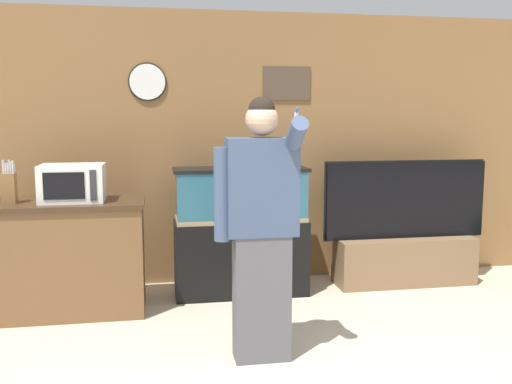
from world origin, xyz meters
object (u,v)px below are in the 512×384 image
knife_block (9,186)px  tv_on_stand (404,247)px  person_standing (260,226)px  counter_island (68,257)px  aquarium_on_stand (241,231)px  microwave (73,183)px

knife_block → tv_on_stand: size_ratio=0.21×
person_standing → knife_block: bearing=147.6°
counter_island → aquarium_on_stand: size_ratio=1.06×
knife_block → person_standing: size_ratio=0.20×
knife_block → aquarium_on_stand: 1.97m
counter_island → person_standing: bearing=-40.5°
knife_block → tv_on_stand: 3.58m
aquarium_on_stand → person_standing: (-0.08, -1.41, 0.33)m
counter_island → person_standing: (1.40, -1.19, 0.44)m
tv_on_stand → person_standing: (-1.69, -1.45, 0.55)m
tv_on_stand → person_standing: size_ratio=0.92×
knife_block → aquarium_on_stand: (1.89, 0.26, -0.48)m
counter_island → knife_block: bearing=-173.8°
aquarium_on_stand → microwave: bearing=-170.0°
counter_island → person_standing: 1.89m
tv_on_stand → knife_block: bearing=-175.0°
aquarium_on_stand → tv_on_stand: tv_on_stand is taller
knife_block → person_standing: bearing=-32.4°
counter_island → knife_block: size_ratio=3.68×
knife_block → aquarium_on_stand: size_ratio=0.29×
person_standing → aquarium_on_stand: bearing=86.7°
tv_on_stand → microwave: bearing=-174.5°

